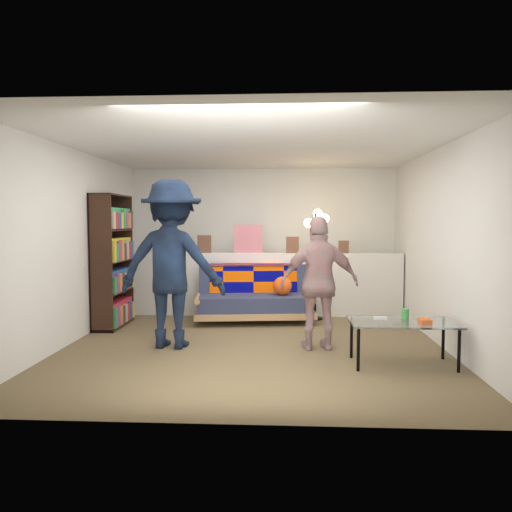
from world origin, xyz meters
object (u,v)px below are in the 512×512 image
(futon_sofa, at_px, (255,298))
(bookshelf, at_px, (112,265))
(coffee_table, at_px, (404,324))
(floor_lamp, at_px, (316,241))
(person_right, at_px, (320,283))
(person_left, at_px, (171,264))

(futon_sofa, relative_size, bookshelf, 0.98)
(coffee_table, bearing_deg, futon_sofa, 127.28)
(bookshelf, distance_m, floor_lamp, 3.03)
(floor_lamp, relative_size, person_right, 1.08)
(futon_sofa, bearing_deg, person_left, -120.16)
(coffee_table, height_order, person_left, person_left)
(bookshelf, relative_size, coffee_table, 1.70)
(coffee_table, distance_m, floor_lamp, 2.64)
(futon_sofa, xyz_separation_m, bookshelf, (-2.02, -0.46, 0.52))
(bookshelf, xyz_separation_m, person_right, (2.86, -1.14, -0.09))
(futon_sofa, bearing_deg, floor_lamp, 13.18)
(futon_sofa, xyz_separation_m, person_left, (-0.91, -1.57, 0.65))
(person_left, bearing_deg, floor_lamp, -129.69)
(floor_lamp, bearing_deg, coffee_table, -72.65)
(coffee_table, relative_size, floor_lamp, 0.66)
(floor_lamp, height_order, person_left, person_left)
(bookshelf, distance_m, person_left, 1.57)
(coffee_table, distance_m, person_left, 2.72)
(coffee_table, distance_m, person_right, 1.09)
(person_left, distance_m, person_right, 1.77)
(futon_sofa, relative_size, floor_lamp, 1.09)
(futon_sofa, xyz_separation_m, floor_lamp, (0.92, 0.22, 0.84))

